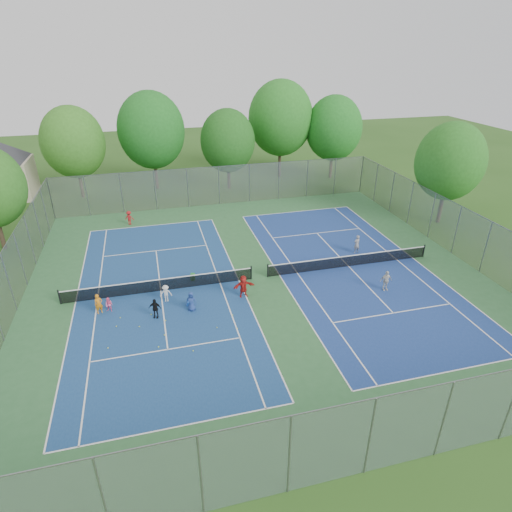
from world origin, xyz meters
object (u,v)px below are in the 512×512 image
at_px(net_right, 349,261).
at_px(ball_hopper, 193,277).
at_px(net_left, 160,285).
at_px(ball_crate, 189,303).
at_px(instructor, 357,244).

relative_size(net_right, ball_hopper, 24.19).
bearing_deg(ball_hopper, net_left, -158.43).
bearing_deg(ball_hopper, net_right, -4.49).
distance_m(ball_crate, ball_hopper, 3.19).
xyz_separation_m(net_right, ball_crate, (-12.31, -2.21, -0.32)).
distance_m(net_left, net_right, 14.00).
distance_m(ball_hopper, instructor, 13.33).
bearing_deg(ball_crate, instructor, 16.89).
bearing_deg(net_right, instructor, 51.66).
xyz_separation_m(net_right, ball_hopper, (-11.68, 0.92, -0.19)).
bearing_deg(ball_hopper, ball_crate, -101.46).
height_order(ball_crate, instructor, instructor).
bearing_deg(instructor, net_right, 38.72).
relative_size(net_left, ball_crate, 39.74).
height_order(net_left, ball_crate, net_left).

